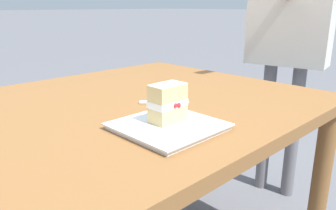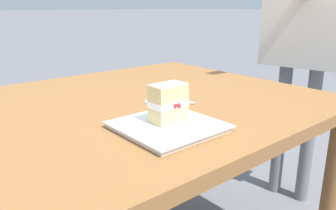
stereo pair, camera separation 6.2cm
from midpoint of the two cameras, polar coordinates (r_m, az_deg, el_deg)
The scene contains 5 objects.
patio_table at distance 1.16m, azimuth -8.21°, elevation -4.12°, with size 1.50×1.07×0.74m.
dessert_plate at distance 0.90m, azimuth 1.99°, elevation -3.70°, with size 0.26×0.26×0.02m.
cake_slice at distance 0.90m, azimuth 2.03°, elevation 0.32°, with size 0.10×0.07×0.11m.
dessert_fork at distance 1.14m, azimuth 1.21°, elevation 0.47°, with size 0.13×0.13×0.01m.
diner_person at distance 1.87m, azimuth 23.56°, elevation 13.51°, with size 0.56×0.44×1.50m.
Camera 2 is at (0.54, 0.94, 1.06)m, focal length 35.66 mm.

